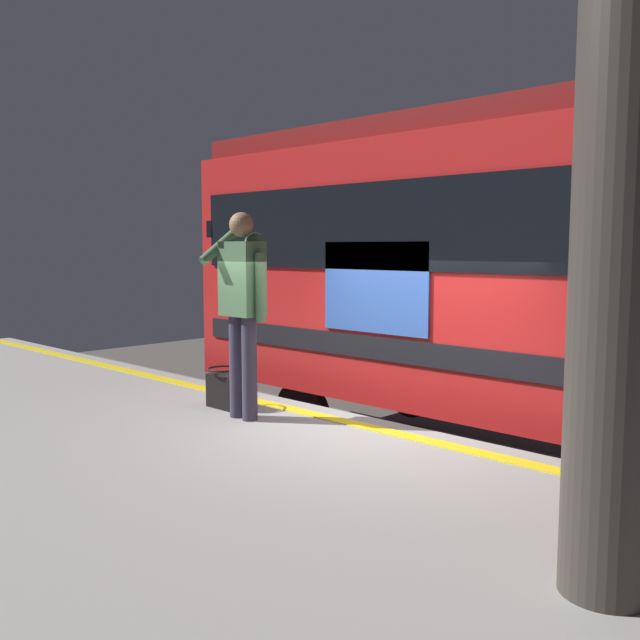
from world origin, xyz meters
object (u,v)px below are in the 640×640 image
(station_column, at_px, (620,235))
(handbag, at_px, (225,389))
(passenger, at_px, (243,297))
(train_carriage, at_px, (583,264))

(station_column, bearing_deg, handbag, -14.71)
(passenger, relative_size, station_column, 0.58)
(handbag, bearing_deg, passenger, 163.33)
(train_carriage, xyz_separation_m, handbag, (2.33, 2.80, -1.21))
(passenger, bearing_deg, train_carriage, -122.36)
(handbag, bearing_deg, train_carriage, -129.75)
(passenger, distance_m, handbag, 1.05)
(train_carriage, distance_m, passenger, 3.49)
(passenger, xyz_separation_m, station_column, (-3.68, 0.95, 0.50))
(train_carriage, bearing_deg, handbag, 50.25)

